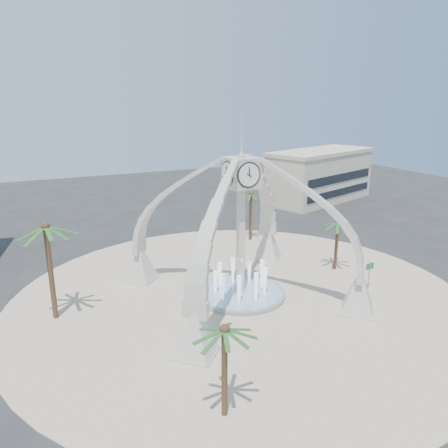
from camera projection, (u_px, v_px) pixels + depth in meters
name	position (u px, v px, depth m)	size (l,w,h in m)	color
ground	(240.00, 296.00, 38.83)	(140.00, 140.00, 0.00)	#282828
plaza	(240.00, 295.00, 38.82)	(40.00, 40.00, 0.06)	beige
clock_tower	(241.00, 226.00, 37.04)	(17.94, 17.94, 16.30)	beige
fountain	(240.00, 293.00, 38.75)	(8.00, 8.00, 3.62)	#99999C
building_ne	(320.00, 175.00, 74.37)	(21.87, 14.17, 8.60)	beige
palm_east	(338.00, 223.00, 43.48)	(4.70, 4.70, 5.75)	brown
palm_west	(46.00, 228.00, 32.81)	(5.17, 5.17, 8.46)	brown
palm_north	(251.00, 195.00, 52.63)	(4.50, 4.50, 6.53)	brown
palm_south	(225.00, 331.00, 22.74)	(4.31, 4.31, 5.98)	brown
street_sign	(370.00, 270.00, 39.39)	(1.04, 0.11, 2.82)	slate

